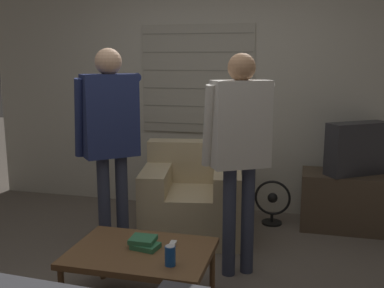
% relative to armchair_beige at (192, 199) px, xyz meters
% --- Properties ---
extents(wall_back, '(5.20, 0.08, 2.55)m').
position_rel_armchair_beige_xyz_m(wall_back, '(0.02, 0.83, 0.94)').
color(wall_back, '#BCB7A8').
rests_on(wall_back, ground_plane).
extents(armchair_beige, '(1.01, 0.93, 0.85)m').
position_rel_armchair_beige_xyz_m(armchair_beige, '(0.00, 0.00, 0.00)').
color(armchair_beige, '#C6B289').
rests_on(armchair_beige, ground_plane).
extents(coffee_table, '(0.92, 0.66, 0.40)m').
position_rel_armchair_beige_xyz_m(coffee_table, '(-0.02, -1.32, 0.02)').
color(coffee_table, brown).
rests_on(coffee_table, ground_plane).
extents(tv_stand, '(0.98, 0.45, 0.55)m').
position_rel_armchair_beige_xyz_m(tv_stand, '(1.48, 0.49, -0.07)').
color(tv_stand, '#4C3D2D').
rests_on(tv_stand, ground_plane).
extents(tv, '(0.61, 0.51, 0.50)m').
position_rel_armchair_beige_xyz_m(tv, '(1.48, 0.49, 0.46)').
color(tv, '#2D2D33').
rests_on(tv, tv_stand).
extents(person_left_standing, '(0.51, 0.86, 1.72)m').
position_rel_armchair_beige_xyz_m(person_left_standing, '(-0.51, -0.66, 0.75)').
color(person_left_standing, '#33384C').
rests_on(person_left_standing, ground_plane).
extents(person_right_standing, '(0.53, 0.79, 1.68)m').
position_rel_armchair_beige_xyz_m(person_right_standing, '(0.53, -0.68, 0.72)').
color(person_right_standing, '#33384C').
rests_on(person_right_standing, ground_plane).
extents(book_stack, '(0.21, 0.18, 0.07)m').
position_rel_armchair_beige_xyz_m(book_stack, '(-0.01, -1.27, 0.09)').
color(book_stack, '#33754C').
rests_on(book_stack, coffee_table).
extents(soda_can, '(0.07, 0.07, 0.13)m').
position_rel_armchair_beige_xyz_m(soda_can, '(0.23, -1.48, 0.12)').
color(soda_can, '#194C9E').
rests_on(soda_can, coffee_table).
extents(spare_remote, '(0.05, 0.13, 0.02)m').
position_rel_armchair_beige_xyz_m(spare_remote, '(0.17, -1.22, 0.07)').
color(spare_remote, white).
rests_on(spare_remote, coffee_table).
extents(floor_fan, '(0.36, 0.20, 0.45)m').
position_rel_armchair_beige_xyz_m(floor_fan, '(0.72, 0.44, -0.12)').
color(floor_fan, black).
rests_on(floor_fan, ground_plane).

